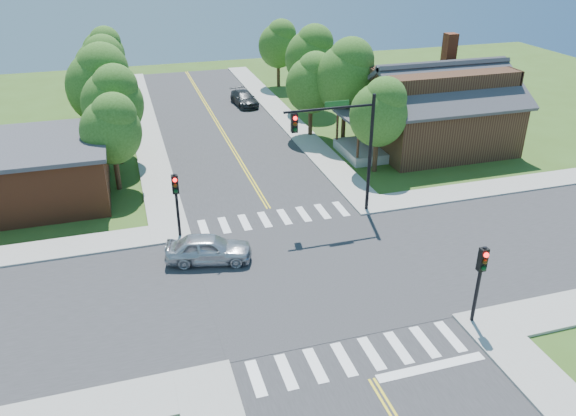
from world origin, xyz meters
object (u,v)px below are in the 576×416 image
object	(u,v)px
signal_mast_ne	(344,138)
house_ne	(438,105)
car_dgrey	(244,99)
signal_pole_se	(481,271)
car_silver	(209,249)
signal_pole_nw	(176,194)

from	to	relation	value
signal_mast_ne	house_ne	world-z (taller)	signal_mast_ne
house_ne	car_dgrey	distance (m)	19.37
signal_pole_se	car_silver	size ratio (longest dim) A/B	0.82
signal_mast_ne	car_silver	bearing A→B (deg)	-160.55
house_ne	car_dgrey	xyz separation A→B (m)	(-11.61, 15.27, -2.68)
signal_pole_nw	car_dgrey	bearing A→B (deg)	69.18
car_silver	car_dgrey	xyz separation A→B (m)	(7.98, 26.88, -0.10)
signal_mast_ne	car_silver	size ratio (longest dim) A/B	1.55
signal_mast_ne	signal_pole_se	world-z (taller)	signal_mast_ne
signal_mast_ne	car_silver	distance (m)	9.80
house_ne	car_silver	bearing A→B (deg)	-149.34
car_silver	signal_pole_se	bearing A→B (deg)	-115.30
signal_mast_ne	signal_pole_se	distance (m)	11.55
signal_mast_ne	signal_pole_nw	bearing A→B (deg)	-179.93
signal_mast_ne	signal_pole_se	bearing A→B (deg)	-81.44
signal_mast_ne	house_ne	xyz separation A→B (m)	(11.19, 8.65, -1.52)
signal_pole_se	signal_pole_nw	xyz separation A→B (m)	(-11.20, 11.20, 0.00)
car_dgrey	house_ne	bearing A→B (deg)	-58.32
signal_pole_se	signal_pole_nw	size ratio (longest dim) A/B	1.00
signal_pole_nw	signal_pole_se	bearing A→B (deg)	-45.00
car_dgrey	car_silver	bearing A→B (deg)	-112.07
signal_mast_ne	signal_pole_nw	size ratio (longest dim) A/B	1.89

